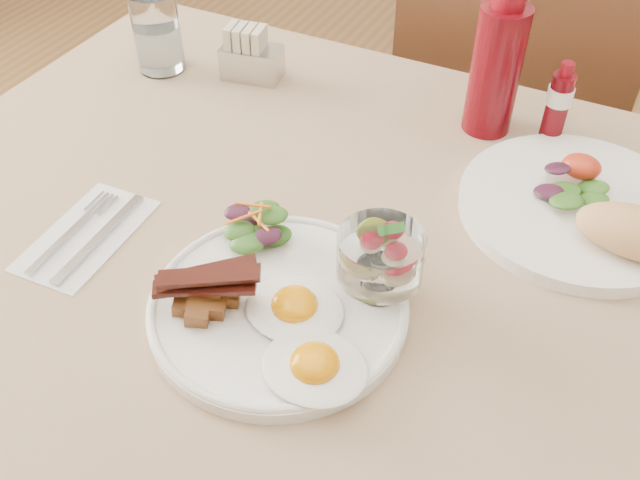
# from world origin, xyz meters

# --- Properties ---
(table) EXTENTS (1.33, 0.88, 0.75)m
(table) POSITION_xyz_m (0.00, 0.00, 0.66)
(table) COLOR #572D1B
(table) RESTS_ON ground
(chair_far) EXTENTS (0.42, 0.42, 0.93)m
(chair_far) POSITION_xyz_m (0.00, 0.66, 0.52)
(chair_far) COLOR #572D1B
(chair_far) RESTS_ON ground
(main_plate) EXTENTS (0.28, 0.28, 0.02)m
(main_plate) POSITION_xyz_m (-0.07, -0.14, 0.76)
(main_plate) COLOR white
(main_plate) RESTS_ON table
(fried_eggs) EXTENTS (0.18, 0.17, 0.03)m
(fried_eggs) POSITION_xyz_m (-0.02, -0.17, 0.78)
(fried_eggs) COLOR white
(fried_eggs) RESTS_ON main_plate
(bacon_potato_pile) EXTENTS (0.11, 0.09, 0.05)m
(bacon_potato_pile) POSITION_xyz_m (-0.13, -0.18, 0.79)
(bacon_potato_pile) COLOR brown
(bacon_potato_pile) RESTS_ON main_plate
(side_salad) EXTENTS (0.08, 0.08, 0.04)m
(side_salad) POSITION_xyz_m (-0.14, -0.06, 0.79)
(side_salad) COLOR #245316
(side_salad) RESTS_ON main_plate
(fruit_cup) EXTENTS (0.09, 0.09, 0.09)m
(fruit_cup) POSITION_xyz_m (0.02, -0.07, 0.82)
(fruit_cup) COLOR white
(fruit_cup) RESTS_ON main_plate
(second_plate) EXTENTS (0.30, 0.29, 0.07)m
(second_plate) POSITION_xyz_m (0.20, 0.16, 0.77)
(second_plate) COLOR white
(second_plate) RESTS_ON table
(ketchup_bottle) EXTENTS (0.08, 0.08, 0.20)m
(ketchup_bottle) POSITION_xyz_m (0.03, 0.30, 0.85)
(ketchup_bottle) COLOR #5A050D
(ketchup_bottle) RESTS_ON table
(hot_sauce_bottle) EXTENTS (0.05, 0.05, 0.12)m
(hot_sauce_bottle) POSITION_xyz_m (0.12, 0.31, 0.81)
(hot_sauce_bottle) COLOR #5A050D
(hot_sauce_bottle) RESTS_ON table
(sugar_caddy) EXTENTS (0.10, 0.07, 0.08)m
(sugar_caddy) POSITION_xyz_m (-0.35, 0.28, 0.79)
(sugar_caddy) COLOR #B7B7BC
(sugar_caddy) RESTS_ON table
(water_glass) EXTENTS (0.07, 0.07, 0.13)m
(water_glass) POSITION_xyz_m (-0.49, 0.24, 0.81)
(water_glass) COLOR white
(water_glass) RESTS_ON table
(napkin_cutlery) EXTENTS (0.10, 0.18, 0.01)m
(napkin_cutlery) POSITION_xyz_m (-0.34, -0.14, 0.75)
(napkin_cutlery) COLOR white
(napkin_cutlery) RESTS_ON table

